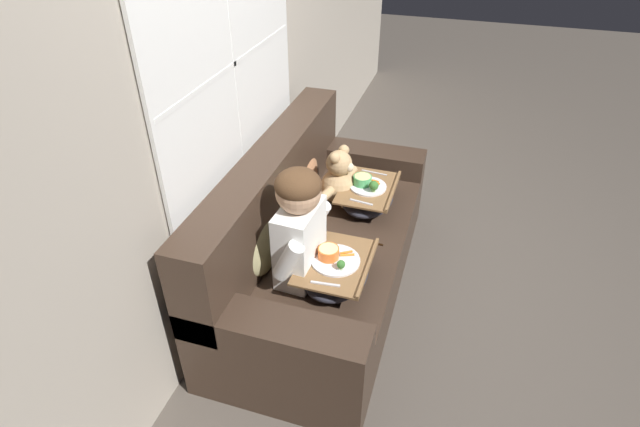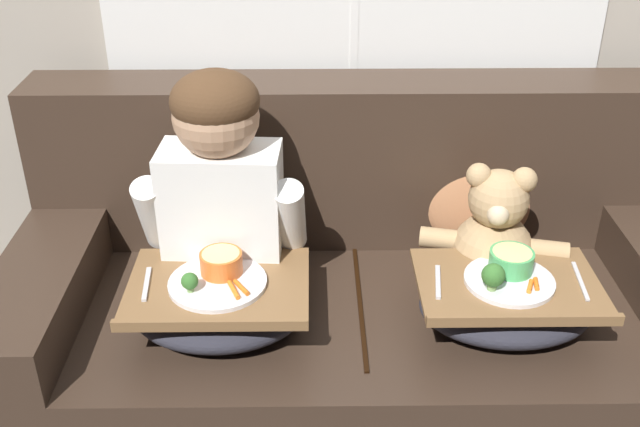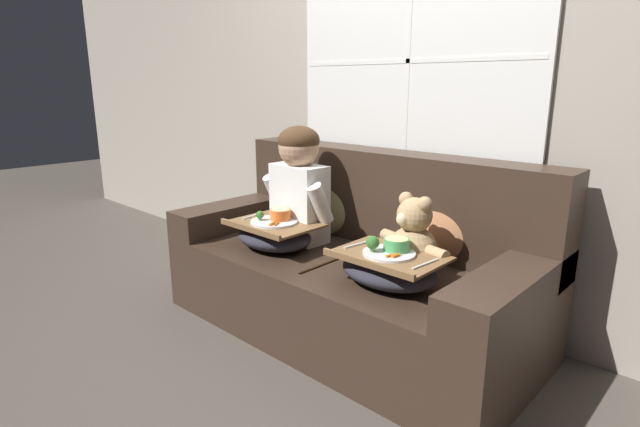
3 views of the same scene
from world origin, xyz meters
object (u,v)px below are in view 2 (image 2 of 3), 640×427
(couch, at_px, (357,303))
(teddy_bear, at_px, (494,238))
(throw_pillow_behind_teddy, at_px, (479,192))
(lap_tray_teddy, at_px, (506,302))
(child_figure, at_px, (220,177))
(throw_pillow_behind_child, at_px, (232,193))
(lap_tray_child, at_px, (219,304))

(couch, relative_size, teddy_bear, 4.74)
(throw_pillow_behind_teddy, distance_m, lap_tray_teddy, 0.42)
(child_figure, bearing_deg, teddy_bear, -0.30)
(teddy_bear, bearing_deg, throw_pillow_behind_teddy, 89.70)
(throw_pillow_behind_child, relative_size, lap_tray_teddy, 0.87)
(throw_pillow_behind_teddy, xyz_separation_m, child_figure, (-0.74, -0.22, 0.16))
(throw_pillow_behind_teddy, bearing_deg, lap_tray_child, -150.90)
(couch, relative_size, lap_tray_teddy, 4.13)
(couch, relative_size, lap_tray_child, 4.17)
(throw_pillow_behind_child, relative_size, child_figure, 0.63)
(throw_pillow_behind_child, height_order, lap_tray_child, throw_pillow_behind_child)
(lap_tray_child, height_order, lap_tray_teddy, lap_tray_teddy)
(throw_pillow_behind_teddy, height_order, lap_tray_teddy, throw_pillow_behind_teddy)
(throw_pillow_behind_teddy, xyz_separation_m, teddy_bear, (-0.00, -0.23, -0.03))
(couch, xyz_separation_m, lap_tray_teddy, (0.37, -0.23, 0.17))
(throw_pillow_behind_teddy, relative_size, lap_tray_teddy, 0.79)
(lap_tray_teddy, bearing_deg, lap_tray_child, 179.99)
(throw_pillow_behind_teddy, relative_size, child_figure, 0.58)
(couch, distance_m, lap_tray_teddy, 0.46)
(couch, bearing_deg, throw_pillow_behind_teddy, 26.40)
(child_figure, distance_m, teddy_bear, 0.76)
(couch, xyz_separation_m, throw_pillow_behind_child, (-0.37, 0.18, 0.27))
(throw_pillow_behind_child, relative_size, teddy_bear, 1.00)
(throw_pillow_behind_teddy, bearing_deg, lap_tray_teddy, -90.03)
(throw_pillow_behind_child, distance_m, lap_tray_teddy, 0.85)
(throw_pillow_behind_teddy, bearing_deg, couch, -153.60)
(couch, relative_size, throw_pillow_behind_teddy, 5.21)
(throw_pillow_behind_teddy, height_order, child_figure, child_figure)
(lap_tray_teddy, bearing_deg, throw_pillow_behind_teddy, 89.97)
(teddy_bear, bearing_deg, lap_tray_teddy, -89.69)
(lap_tray_child, bearing_deg, lap_tray_teddy, -0.01)
(lap_tray_child, bearing_deg, teddy_bear, 14.09)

